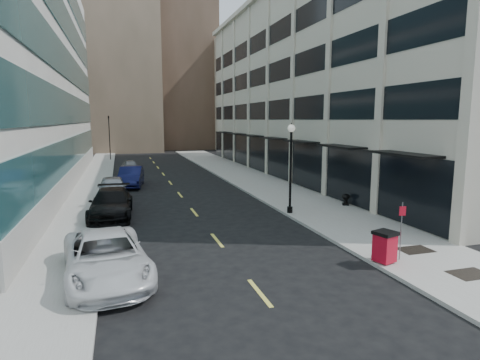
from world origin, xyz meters
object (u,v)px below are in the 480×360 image
car_white_van (106,257)px  car_black_pickup (111,204)px  traffic_signal (109,119)px  sign_post (402,223)px  car_blue_sedan (131,177)px  car_grey_sedan (130,166)px  trash_bin (385,246)px  lamppost (291,160)px  car_silver_sedan (113,188)px  urn_planter (346,198)px

car_white_van → car_black_pickup: car_white_van is taller
traffic_signal → sign_post: bearing=-75.5°
car_blue_sedan → car_grey_sedan: bearing=96.5°
trash_bin → lamppost: bearing=73.5°
car_white_van → car_blue_sedan: bearing=79.4°
car_blue_sedan → lamppost: bearing=-49.1°
car_silver_sedan → sign_post: sign_post is taller
trash_bin → sign_post: size_ratio=0.54×
trash_bin → lamppost: (-0.10, 8.75, 2.45)m
car_black_pickup → car_blue_sedan: (1.40, 10.88, 0.02)m
trash_bin → lamppost: 9.08m
traffic_signal → car_black_pickup: bearing=-88.8°
car_blue_sedan → trash_bin: size_ratio=4.16×
car_white_van → car_silver_sedan: (0.00, 15.01, -0.01)m
car_silver_sedan → trash_bin: car_silver_sedan is taller
trash_bin → car_white_van: bearing=153.6°
car_black_pickup → car_blue_sedan: 10.97m
car_silver_sedan → urn_planter: car_silver_sedan is taller
car_black_pickup → car_blue_sedan: size_ratio=1.10×
trash_bin → urn_planter: 10.55m
car_black_pickup → trash_bin: size_ratio=4.59×
car_blue_sedan → car_grey_sedan: size_ratio=1.36×
traffic_signal → car_white_van: 43.72m
car_blue_sedan → sign_post: sign_post is taller
car_grey_sedan → lamppost: bearing=-75.9°
car_silver_sedan → lamppost: 13.07m
car_silver_sedan → sign_post: bearing=-58.2°
car_white_van → car_grey_sedan: 30.48m
car_silver_sedan → traffic_signal: bearing=89.7°
car_white_van → lamppost: size_ratio=1.12×
car_silver_sedan → car_grey_sedan: 15.51m
car_blue_sedan → urn_planter: (13.00, -12.31, -0.24)m
traffic_signal → car_black_pickup: (0.70, -34.00, -4.90)m
traffic_signal → car_silver_sedan: size_ratio=1.46×
car_grey_sedan → sign_post: bearing=-79.5°
sign_post → urn_planter: bearing=77.9°
trash_bin → sign_post: sign_post is taller
traffic_signal → car_white_van: bearing=-89.1°
trash_bin → urn_planter: trash_bin is taller
car_white_van → car_grey_sedan: size_ratio=1.57×
car_blue_sedan → car_grey_sedan: 10.12m
car_white_van → car_grey_sedan: car_white_van is taller
traffic_signal → car_black_pickup: 34.36m
car_grey_sedan → car_blue_sedan: bearing=-97.0°
trash_bin → sign_post: 1.14m
car_silver_sedan → urn_planter: (14.40, -7.00, -0.22)m
car_silver_sedan → trash_bin: (10.20, -16.67, -0.00)m
sign_post → urn_planter: (3.42, 9.59, -1.04)m
traffic_signal → car_grey_sedan: 14.14m
car_grey_sedan → urn_planter: 25.82m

